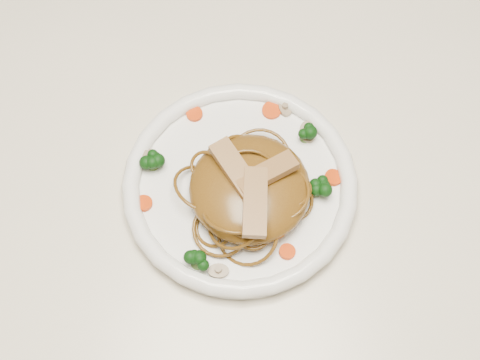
{
  "coord_description": "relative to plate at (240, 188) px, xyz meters",
  "views": [
    {
      "loc": [
        -0.0,
        -0.27,
        1.49
      ],
      "look_at": [
        0.0,
        0.07,
        0.78
      ],
      "focal_mm": 53.24,
      "sensor_mm": 36.0,
      "label": 1
    }
  ],
  "objects": [
    {
      "name": "noodle_mound",
      "position": [
        0.01,
        -0.01,
        0.03
      ],
      "size": [
        0.18,
        0.18,
        0.04
      ],
      "primitive_type": "ellipsoid",
      "rotation": [
        0.0,
        0.0,
        0.39
      ],
      "color": "brown",
      "rests_on": "plate"
    },
    {
      "name": "mushroom_2",
      "position": [
        -0.11,
        0.04,
        0.01
      ],
      "size": [
        0.04,
        0.04,
        0.01
      ],
      "primitive_type": "cylinder",
      "rotation": [
        0.0,
        0.0,
        -0.57
      ],
      "color": "tan",
      "rests_on": "plate"
    },
    {
      "name": "carrot_4",
      "position": [
        0.05,
        -0.08,
        0.01
      ],
      "size": [
        0.02,
        0.02,
        0.0
      ],
      "primitive_type": "cylinder",
      "rotation": [
        0.0,
        0.0,
        -0.15
      ],
      "color": "#E63908",
      "rests_on": "plate"
    },
    {
      "name": "broccoli_3",
      "position": [
        0.09,
        -0.01,
        0.02
      ],
      "size": [
        0.03,
        0.03,
        0.03
      ],
      "primitive_type": null,
      "rotation": [
        0.0,
        0.0,
        -0.4
      ],
      "color": "black",
      "rests_on": "plate"
    },
    {
      "name": "chicken_a",
      "position": [
        0.03,
        -0.01,
        0.06
      ],
      "size": [
        0.07,
        0.05,
        0.01
      ],
      "primitive_type": "cube",
      "rotation": [
        0.0,
        0.0,
        0.51
      ],
      "color": "#9D7C4A",
      "rests_on": "noodle_mound"
    },
    {
      "name": "mushroom_0",
      "position": [
        -0.03,
        -0.1,
        0.01
      ],
      "size": [
        0.02,
        0.02,
        0.01
      ],
      "primitive_type": "cylinder",
      "rotation": [
        0.0,
        0.0,
        0.0
      ],
      "color": "tan",
      "rests_on": "plate"
    },
    {
      "name": "chicken_c",
      "position": [
        0.01,
        -0.04,
        0.06
      ],
      "size": [
        0.03,
        0.08,
        0.01
      ],
      "primitive_type": "cube",
      "rotation": [
        0.0,
        0.0,
        4.66
      ],
      "color": "#9D7C4A",
      "rests_on": "noodle_mound"
    },
    {
      "name": "table",
      "position": [
        -0.0,
        -0.07,
        -0.11
      ],
      "size": [
        1.2,
        0.8,
        0.75
      ],
      "color": "beige",
      "rests_on": "ground"
    },
    {
      "name": "plate",
      "position": [
        0.0,
        0.0,
        0.0
      ],
      "size": [
        0.28,
        0.28,
        0.02
      ],
      "primitive_type": "cylinder",
      "rotation": [
        0.0,
        0.0,
        -0.07
      ],
      "color": "white",
      "rests_on": "table"
    },
    {
      "name": "carrot_2",
      "position": [
        0.11,
        0.01,
        0.01
      ],
      "size": [
        0.02,
        0.02,
        0.0
      ],
      "primitive_type": "cylinder",
      "rotation": [
        0.0,
        0.0,
        -0.25
      ],
      "color": "#E63908",
      "rests_on": "plate"
    },
    {
      "name": "mushroom_1",
      "position": [
        0.08,
        0.07,
        0.01
      ],
      "size": [
        0.03,
        0.03,
        0.01
      ],
      "primitive_type": "cylinder",
      "rotation": [
        0.0,
        0.0,
        1.65
      ],
      "color": "tan",
      "rests_on": "plate"
    },
    {
      "name": "carrot_0",
      "position": [
        0.04,
        0.1,
        0.01
      ],
      "size": [
        0.03,
        0.03,
        0.0
      ],
      "primitive_type": "cylinder",
      "rotation": [
        0.0,
        0.0,
        0.11
      ],
      "color": "#E63908",
      "rests_on": "plate"
    },
    {
      "name": "chicken_b",
      "position": [
        -0.0,
        -0.01,
        0.06
      ],
      "size": [
        0.06,
        0.08,
        0.01
      ],
      "primitive_type": "cube",
      "rotation": [
        0.0,
        0.0,
        2.12
      ],
      "color": "#9D7C4A",
      "rests_on": "noodle_mound"
    },
    {
      "name": "broccoli_1",
      "position": [
        -0.1,
        0.03,
        0.02
      ],
      "size": [
        0.03,
        0.03,
        0.03
      ],
      "primitive_type": null,
      "rotation": [
        0.0,
        0.0,
        -0.33
      ],
      "color": "black",
      "rests_on": "plate"
    },
    {
      "name": "carrot_3",
      "position": [
        -0.05,
        0.09,
        0.01
      ],
      "size": [
        0.03,
        0.03,
        0.0
      ],
      "primitive_type": "cylinder",
      "rotation": [
        0.0,
        0.0,
        0.42
      ],
      "color": "#E63908",
      "rests_on": "plate"
    },
    {
      "name": "mushroom_3",
      "position": [
        0.06,
        0.1,
        0.01
      ],
      "size": [
        0.03,
        0.03,
        0.01
      ],
      "primitive_type": "cylinder",
      "rotation": [
        0.0,
        0.0,
        1.84
      ],
      "color": "tan",
      "rests_on": "plate"
    },
    {
      "name": "broccoli_0",
      "position": [
        0.08,
        0.06,
        0.03
      ],
      "size": [
        0.04,
        0.04,
        0.03
      ],
      "primitive_type": null,
      "rotation": [
        0.0,
        0.0,
        -0.36
      ],
      "color": "black",
      "rests_on": "plate"
    },
    {
      "name": "broccoli_2",
      "position": [
        -0.05,
        -0.09,
        0.02
      ],
      "size": [
        0.03,
        0.03,
        0.03
      ],
      "primitive_type": null,
      "rotation": [
        0.0,
        0.0,
        -0.12
      ],
      "color": "black",
      "rests_on": "plate"
    },
    {
      "name": "carrot_1",
      "position": [
        -0.11,
        -0.02,
        0.01
      ],
      "size": [
        0.03,
        0.03,
        0.0
      ],
      "primitive_type": "cylinder",
      "rotation": [
        0.0,
        0.0,
        -0.38
      ],
      "color": "#E63908",
      "rests_on": "plate"
    }
  ]
}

